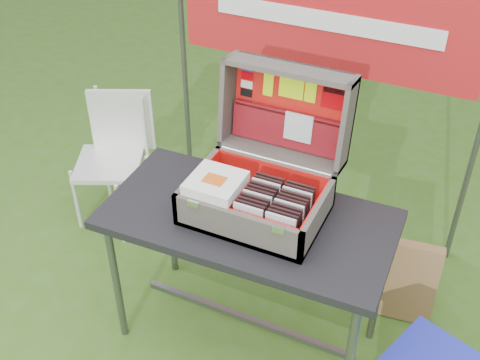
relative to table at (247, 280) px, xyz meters
The scene contains 85 objects.
ground 0.40m from the table, 112.42° to the right, with size 80.00×80.00×0.00m, color #3B6417.
table is the anchor object (origin of this frame).
table_top 0.37m from the table, ahead, with size 1.26×0.63×0.04m, color black.
table_leg_fl 0.62m from the table, 155.90° to the right, with size 0.04×0.04×0.75m, color #59595B.
table_leg_bl 0.62m from the table, 155.90° to the left, with size 0.04×0.04×0.75m, color #59595B.
table_leg_br 0.62m from the table, 24.10° to the left, with size 0.04×0.04×0.75m, color #59595B.
table_brace 0.27m from the table, 14.04° to the left, with size 1.11×0.03×0.03m, color #59595B.
suitcase 0.68m from the table, 73.15° to the left, with size 0.58×0.57×0.55m, color #625A53, non-canonical shape.
suitcase_base_bottom 0.41m from the table, 41.60° to the left, with size 0.58×0.41×0.02m, color #625A53.
suitcase_base_wall_front 0.50m from the table, 81.81° to the right, with size 0.58×0.02×0.15m, color #625A53.
suitcase_base_wall_back 0.52m from the table, 83.46° to the left, with size 0.58×0.02×0.15m, color #625A53.
suitcase_base_wall_left 0.53m from the table, behind, with size 0.02×0.41×0.15m, color #625A53.
suitcase_base_wall_right 0.56m from the table, ahead, with size 0.02×0.41×0.15m, color #625A53.
suitcase_liner_floor 0.42m from the table, 41.60° to the left, with size 0.53×0.37×0.01m, color red.
suitcase_latch_left 0.59m from the table, 131.12° to the right, with size 0.05×0.01×0.03m, color silver.
suitcase_latch_right 0.61m from the table, 41.18° to the right, with size 0.05×0.01×0.03m, color silver.
suitcase_hinge 0.59m from the table, 83.78° to the left, with size 0.02×0.02×0.52m, color silver.
suitcase_lid_back 0.83m from the table, 86.42° to the left, with size 0.58×0.41×0.02m, color #625A53.
suitcase_lid_rim_far 1.00m from the table, 86.02° to the left, with size 0.58×0.02×0.15m, color #625A53.
suitcase_lid_rim_near 0.63m from the table, 85.36° to the left, with size 0.58×0.02×0.15m, color #625A53.
suitcase_lid_rim_left 0.85m from the table, 127.26° to the left, with size 0.02×0.41×0.15m, color #625A53.
suitcase_lid_rim_right 0.87m from the table, 47.68° to the left, with size 0.02×0.41×0.15m, color #625A53.
suitcase_lid_liner 0.83m from the table, 86.28° to the left, with size 0.53×0.36×0.01m, color red.
suitcase_liner_wall_front 0.51m from the table, 81.08° to the right, with size 0.53×0.01×0.13m, color red.
suitcase_liner_wall_back 0.52m from the table, 83.00° to the left, with size 0.53×0.01×0.13m, color red.
suitcase_liner_wall_left 0.54m from the table, behind, with size 0.01×0.37×0.13m, color red.
suitcase_liner_wall_right 0.56m from the table, ahead, with size 0.01×0.37×0.13m, color red.
suitcase_lid_pocket 0.73m from the table, 85.95° to the left, with size 0.51×0.16×0.03m, color maroon.
suitcase_pocket_edge 0.81m from the table, 86.01° to the left, with size 0.50×0.02×0.02m, color maroon.
suitcase_pocket_cd 0.76m from the table, 75.60° to the left, with size 0.13×0.13×0.01m, color silver.
lid_sticker_cc_a 0.99m from the table, 115.19° to the left, with size 0.06×0.04×0.00m, color #1933B2.
lid_sticker_cc_b 0.95m from the table, 115.48° to the left, with size 0.06×0.04×0.00m, color #C10008.
lid_sticker_cc_c 0.91m from the table, 115.78° to the left, with size 0.06×0.04×0.00m, color white.
lid_sticker_cc_d 0.87m from the table, 116.09° to the left, with size 0.06×0.04×0.00m, color black.
lid_card_neon_tall 0.92m from the table, 102.09° to the left, with size 0.05×0.11×0.00m, color #C5F70D.
lid_card_neon_main 0.92m from the table, 86.34° to the left, with size 0.11×0.09×0.00m, color #C5F70D.
lid_card_neon_small 0.92m from the table, 73.88° to the left, with size 0.05×0.09×0.00m, color #C5F70D.
lid_sticker_band 0.94m from the table, 61.02° to the left, with size 0.10×0.10×0.00m, color #C10008.
lid_sticker_band_bar 0.97m from the table, 61.26° to the left, with size 0.09×0.02×0.00m, color black.
cd_left_0 0.52m from the table, 65.92° to the right, with size 0.13×0.01×0.15m, color silver.
cd_left_1 0.51m from the table, 61.81° to the right, with size 0.13×0.01×0.15m, color black.
cd_left_2 0.51m from the table, 56.20° to the right, with size 0.13×0.01×0.15m, color black.
cd_left_3 0.50m from the table, 48.28° to the right, with size 0.13×0.01×0.15m, color black.
cd_left_4 0.50m from the table, 36.85° to the right, with size 0.13×0.01×0.15m, color silver.
cd_left_5 0.50m from the table, 20.67° to the right, with size 0.13×0.01×0.15m, color black.
cd_left_6 0.50m from the table, ahead, with size 0.13×0.01×0.15m, color black.
cd_left_7 0.50m from the table, 20.14° to the left, with size 0.13×0.01×0.15m, color black.
cd_left_8 0.50m from the table, 36.46° to the left, with size 0.13×0.01×0.15m, color silver.
cd_left_9 0.50m from the table, 48.01° to the left, with size 0.13×0.01×0.15m, color black.
cd_left_10 0.51m from the table, 56.01° to the left, with size 0.13×0.01×0.15m, color black.
cd_right_0 0.55m from the table, 34.28° to the right, with size 0.13×0.01×0.15m, color silver.
cd_right_1 0.55m from the table, 29.61° to the right, with size 0.13×0.01×0.15m, color black.
cd_right_2 0.54m from the table, 24.46° to the right, with size 0.13×0.01×0.15m, color black.
cd_right_3 0.54m from the table, 18.86° to the right, with size 0.13×0.01×0.15m, color black.
cd_right_4 0.54m from the table, 12.86° to the right, with size 0.13×0.01×0.15m, color silver.
cd_right_5 0.53m from the table, ahead, with size 0.13×0.01×0.15m, color black.
cd_right_6 0.53m from the table, ahead, with size 0.13×0.01×0.15m, color black.
cd_right_7 0.53m from the table, ahead, with size 0.13×0.01×0.15m, color black.
cd_right_8 0.54m from the table, 12.68° to the left, with size 0.13×0.01×0.15m, color silver.
cd_right_9 0.54m from the table, 18.69° to the left, with size 0.13×0.01×0.15m, color black.
cd_right_10 0.54m from the table, 24.31° to the left, with size 0.13×0.01×0.15m, color black.
songbook_0 0.57m from the table, 156.09° to the right, with size 0.22×0.22×0.01m, color white.
songbook_1 0.57m from the table, 156.09° to the right, with size 0.22×0.22×0.01m, color white.
songbook_2 0.58m from the table, 156.09° to the right, with size 0.22×0.22×0.01m, color white.
songbook_3 0.58m from the table, 156.09° to the right, with size 0.22×0.22×0.01m, color white.
songbook_4 0.59m from the table, 156.09° to the right, with size 0.22×0.22×0.01m, color white.
songbook_5 0.59m from the table, 156.09° to the right, with size 0.22×0.22×0.01m, color white.
songbook_6 0.60m from the table, 156.09° to the right, with size 0.22×0.22×0.01m, color white.
songbook_7 0.60m from the table, 156.09° to the right, with size 0.22×0.22×0.01m, color white.
songbook_8 0.61m from the table, 156.09° to the right, with size 0.22×0.22×0.01m, color white.
songbook_graphic 0.61m from the table, 152.37° to the right, with size 0.09×0.07×0.00m, color #D85919.
chair 1.22m from the table, 156.75° to the left, with size 0.37×0.41×0.82m, color silver, non-canonical shape.
chair_seat 1.22m from the table, 156.75° to the left, with size 0.37×0.37×0.03m, color silver.
chair_backrest 1.32m from the table, 149.55° to the left, with size 0.37×0.03×0.39m, color silver.
chair_leg_fl 1.33m from the table, 165.83° to the left, with size 0.02×0.02×0.42m, color silver.
chair_leg_fr 1.03m from the table, 161.44° to the left, with size 0.02×0.02×0.42m, color silver.
chair_leg_bl 1.44m from the table, 153.42° to the left, with size 0.02×0.02×0.42m, color silver.
chair_leg_br 1.17m from the table, 146.36° to the left, with size 0.02×0.02×0.42m, color silver.
chair_upright_left 1.46m from the table, 152.75° to the left, with size 0.02×0.02×0.39m, color silver.
chair_upright_right 1.19m from the table, 145.60° to the left, with size 0.02×0.02×0.39m, color silver.
cardboard_box 0.79m from the table, 38.19° to the left, with size 0.43×0.07×0.45m, color #996E4A.
banner_post_left 1.42m from the table, 131.03° to the left, with size 0.03×0.03×1.70m, color #59595B.
banner_post_right 1.38m from the table, 51.26° to the left, with size 0.03×0.03×1.70m, color #59595B.
banner 1.36m from the table, 91.96° to the left, with size 1.60×0.01×0.55m, color #B0181C.
banner_text 1.35m from the table, 91.98° to the left, with size 1.20×0.00×0.10m, color white.
Camera 1 is at (0.85, -1.73, 2.46)m, focal length 45.00 mm.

